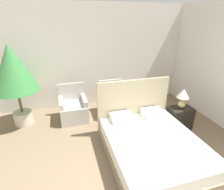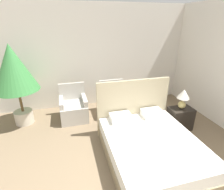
# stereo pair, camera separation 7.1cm
# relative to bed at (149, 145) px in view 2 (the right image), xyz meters

# --- Properties ---
(wall_back) EXTENTS (10.00, 0.06, 2.90)m
(wall_back) POSITION_rel_bed_xyz_m (-0.48, 2.66, 1.18)
(wall_back) COLOR silver
(wall_back) RESTS_ON ground_plane
(bed) EXTENTS (1.65, 1.99, 1.28)m
(bed) POSITION_rel_bed_xyz_m (0.00, 0.00, 0.00)
(bed) COLOR #8C7A5B
(bed) RESTS_ON ground_plane
(armchair_near_window_left) EXTENTS (0.69, 0.72, 0.91)m
(armchair_near_window_left) POSITION_rel_bed_xyz_m (-1.29, 1.82, 0.01)
(armchair_near_window_left) COLOR #B7B2A8
(armchair_near_window_left) RESTS_ON ground_plane
(armchair_near_window_right) EXTENTS (0.69, 0.72, 0.91)m
(armchair_near_window_right) POSITION_rel_bed_xyz_m (-0.19, 1.82, 0.01)
(armchair_near_window_right) COLOR #B7B2A8
(armchair_near_window_right) RESTS_ON ground_plane
(potted_palm) EXTENTS (1.02, 1.02, 1.99)m
(potted_palm) POSITION_rel_bed_xyz_m (-2.54, 1.94, 1.10)
(potted_palm) COLOR beige
(potted_palm) RESTS_ON ground_plane
(nightstand) EXTENTS (0.54, 0.37, 0.54)m
(nightstand) POSITION_rel_bed_xyz_m (1.14, 0.69, -0.00)
(nightstand) COLOR black
(nightstand) RESTS_ON ground_plane
(table_lamp) EXTENTS (0.29, 0.29, 0.47)m
(table_lamp) POSITION_rel_bed_xyz_m (1.14, 0.71, 0.57)
(table_lamp) COLOR tan
(table_lamp) RESTS_ON nightstand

